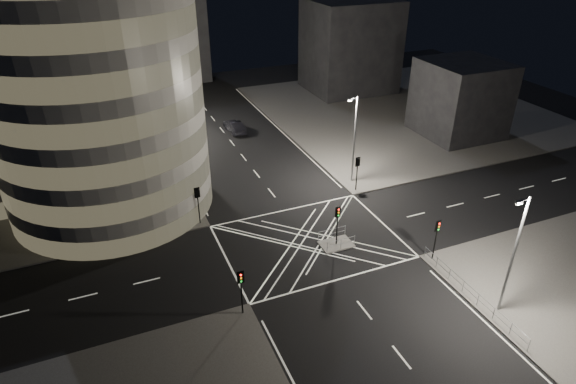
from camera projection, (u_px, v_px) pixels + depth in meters
name	position (u px, v px, depth m)	size (l,w,h in m)	color
ground	(310.00, 241.00, 45.16)	(120.00, 120.00, 0.00)	black
sidewalk_far_right	(403.00, 110.00, 76.60)	(42.00, 42.00, 0.15)	#484644
central_island	(336.00, 244.00, 44.59)	(3.00, 2.00, 0.15)	slate
office_tower_curved	(40.00, 80.00, 47.06)	(30.00, 29.00, 27.20)	gray
office_block_rear	(38.00, 47.00, 66.09)	(24.00, 16.00, 22.00)	gray
building_right_far	(350.00, 46.00, 82.33)	(14.00, 12.00, 15.00)	black
building_right_near	(460.00, 99.00, 65.60)	(10.00, 10.00, 10.00)	black
building_far_end	(154.00, 32.00, 86.06)	(18.00, 8.00, 18.00)	black
tree_a	(174.00, 178.00, 46.68)	(3.75, 3.75, 6.50)	black
tree_b	(162.00, 146.00, 51.06)	(4.50, 4.50, 7.83)	black
tree_c	(154.00, 132.00, 56.22)	(4.59, 4.59, 7.20)	black
tree_d	(146.00, 117.00, 61.11)	(4.49, 4.49, 7.01)	black
tree_e	(140.00, 102.00, 65.93)	(4.44, 4.44, 7.00)	black
traffic_signal_fl	(198.00, 199.00, 46.25)	(0.55, 0.22, 4.00)	black
traffic_signal_nl	(241.00, 285.00, 35.31)	(0.55, 0.22, 4.00)	black
traffic_signal_fr	(357.00, 167.00, 52.16)	(0.55, 0.22, 4.00)	black
traffic_signal_nr	(437.00, 233.00, 41.22)	(0.55, 0.22, 4.00)	black
traffic_signal_island	(338.00, 218.00, 43.20)	(0.55, 0.22, 4.00)	black
street_lamp_left_near	(177.00, 154.00, 48.93)	(1.25, 0.25, 10.00)	slate
street_lamp_left_far	(150.00, 101.00, 63.41)	(1.25, 0.25, 10.00)	slate
street_lamp_right_far	(354.00, 137.00, 52.86)	(1.25, 0.25, 10.00)	slate
street_lamp_right_near	(514.00, 252.00, 34.36)	(1.25, 0.25, 10.00)	slate
railing_near_right	(470.00, 293.00, 37.84)	(0.06, 11.70, 1.10)	slate
railing_island_south	(341.00, 244.00, 43.56)	(2.80, 0.06, 1.10)	slate
railing_island_north	(332.00, 234.00, 45.01)	(2.80, 0.06, 1.10)	slate
sedan	(234.00, 127.00, 68.29)	(1.71, 4.91, 1.62)	black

